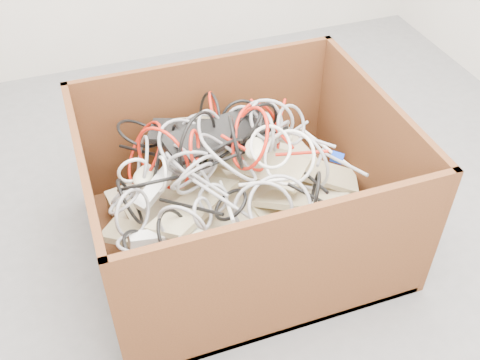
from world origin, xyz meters
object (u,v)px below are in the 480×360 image
object	(u,v)px
vga_plug	(337,157)
power_strip_left	(162,180)
power_strip_right	(168,236)
cardboard_box	(238,214)

from	to	relation	value
vga_plug	power_strip_left	bearing A→B (deg)	-150.21
power_strip_right	vga_plug	distance (m)	0.69
cardboard_box	power_strip_right	distance (m)	0.39
power_strip_right	power_strip_left	bearing A→B (deg)	80.43
cardboard_box	power_strip_left	distance (m)	0.33
vga_plug	power_strip_right	bearing A→B (deg)	-130.23
vga_plug	cardboard_box	bearing A→B (deg)	-146.99
power_strip_left	vga_plug	distance (m)	0.64
cardboard_box	vga_plug	bearing A→B (deg)	-4.14
power_strip_left	cardboard_box	bearing A→B (deg)	-49.00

